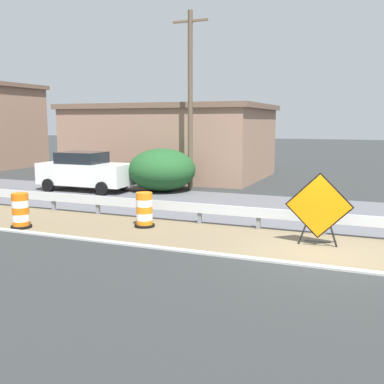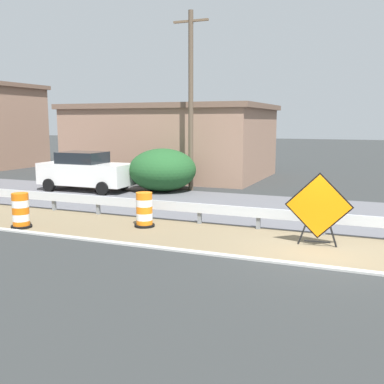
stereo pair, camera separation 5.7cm
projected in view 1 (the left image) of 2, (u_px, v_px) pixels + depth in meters
name	position (u px, v px, depth m)	size (l,w,h in m)	color
ground_plane	(323.00, 253.00, 12.03)	(160.00, 160.00, 0.00)	#2B2D2D
median_dirt_strip	(325.00, 248.00, 12.47)	(3.37, 120.00, 0.01)	#706047
far_lane_asphalt	(339.00, 214.00, 17.01)	(6.56, 120.00, 0.00)	#56565B
curb_near_edge	(316.00, 267.00, 10.84)	(0.20, 120.00, 0.11)	#ADADA8
warning_sign_diamond	(319.00, 208.00, 12.55)	(0.18, 1.85, 2.07)	black
traffic_barrel_nearest	(144.00, 211.00, 14.94)	(0.67, 0.67, 1.14)	orange
traffic_barrel_close	(21.00, 212.00, 14.78)	(0.67, 0.67, 1.15)	orange
car_trailing_near_lane	(85.00, 171.00, 22.71)	(2.16, 4.73, 1.94)	silver
roadside_shop_near	(172.00, 141.00, 28.63)	(8.13, 11.98, 4.46)	#93705B
utility_pole_near	(190.00, 99.00, 22.30)	(0.24, 1.80, 8.71)	brown
bush_roadside	(162.00, 170.00, 22.57)	(3.35, 3.35, 2.12)	#1E4C23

